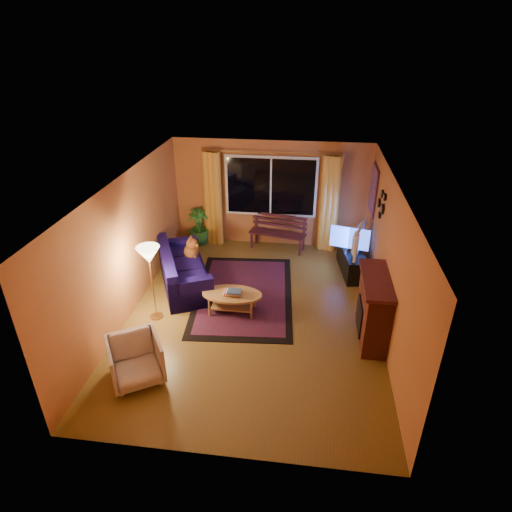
# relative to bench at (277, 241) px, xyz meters

# --- Properties ---
(floor) EXTENTS (4.50, 6.00, 0.02)m
(floor) POSITION_rel_bench_xyz_m (-0.20, -2.70, -0.21)
(floor) COLOR brown
(floor) RESTS_ON ground
(ceiling) EXTENTS (4.50, 6.00, 0.02)m
(ceiling) POSITION_rel_bench_xyz_m (-0.20, -2.70, 2.31)
(ceiling) COLOR white
(ceiling) RESTS_ON ground
(wall_back) EXTENTS (4.50, 0.02, 2.50)m
(wall_back) POSITION_rel_bench_xyz_m (-0.20, 0.31, 1.05)
(wall_back) COLOR #C4713C
(wall_back) RESTS_ON ground
(wall_left) EXTENTS (0.02, 6.00, 2.50)m
(wall_left) POSITION_rel_bench_xyz_m (-2.46, -2.70, 1.05)
(wall_left) COLOR #C4713C
(wall_left) RESTS_ON ground
(wall_right) EXTENTS (0.02, 6.00, 2.50)m
(wall_right) POSITION_rel_bench_xyz_m (2.06, -2.70, 1.05)
(wall_right) COLOR #C4713C
(wall_right) RESTS_ON ground
(window) EXTENTS (2.00, 0.02, 1.30)m
(window) POSITION_rel_bench_xyz_m (-0.20, 0.25, 1.25)
(window) COLOR black
(window) RESTS_ON wall_back
(curtain_rod) EXTENTS (3.20, 0.03, 0.03)m
(curtain_rod) POSITION_rel_bench_xyz_m (-0.20, 0.20, 2.05)
(curtain_rod) COLOR #BF8C3F
(curtain_rod) RESTS_ON wall_back
(curtain_left) EXTENTS (0.36, 0.36, 2.24)m
(curtain_left) POSITION_rel_bench_xyz_m (-1.55, 0.18, 0.92)
(curtain_left) COLOR gold
(curtain_left) RESTS_ON ground
(curtain_right) EXTENTS (0.36, 0.36, 2.24)m
(curtain_right) POSITION_rel_bench_xyz_m (1.15, 0.18, 0.92)
(curtain_right) COLOR gold
(curtain_right) RESTS_ON ground
(bench) EXTENTS (1.37, 0.67, 0.40)m
(bench) POSITION_rel_bench_xyz_m (0.00, 0.00, 0.00)
(bench) COLOR #3B161E
(bench) RESTS_ON ground
(potted_plant) EXTENTS (0.65, 0.65, 0.89)m
(potted_plant) POSITION_rel_bench_xyz_m (-1.91, 0.05, 0.25)
(potted_plant) COLOR #235B1E
(potted_plant) RESTS_ON ground
(sofa) EXTENTS (1.56, 2.12, 0.79)m
(sofa) POSITION_rel_bench_xyz_m (-1.73, -1.87, 0.20)
(sofa) COLOR #100849
(sofa) RESTS_ON ground
(dog) EXTENTS (0.38, 0.49, 0.50)m
(dog) POSITION_rel_bench_xyz_m (-1.68, -1.43, 0.44)
(dog) COLOR #9D5524
(dog) RESTS_ON sofa
(armchair) EXTENTS (0.99, 0.97, 0.76)m
(armchair) POSITION_rel_bench_xyz_m (-1.71, -4.54, 0.18)
(armchair) COLOR beige
(armchair) RESTS_ON ground
(floor_lamp) EXTENTS (0.28, 0.28, 1.42)m
(floor_lamp) POSITION_rel_bench_xyz_m (-1.95, -3.02, 0.51)
(floor_lamp) COLOR #BF8C3F
(floor_lamp) RESTS_ON ground
(rug) EXTENTS (2.11, 3.11, 0.02)m
(rug) POSITION_rel_bench_xyz_m (-0.49, -2.07, -0.19)
(rug) COLOR maroon
(rug) RESTS_ON ground
(coffee_table) EXTENTS (1.11, 1.11, 0.40)m
(coffee_table) POSITION_rel_bench_xyz_m (-0.60, -2.68, 0.00)
(coffee_table) COLOR #AD7D45
(coffee_table) RESTS_ON ground
(tv_console) EXTENTS (0.57, 1.27, 0.51)m
(tv_console) POSITION_rel_bench_xyz_m (1.67, -0.90, 0.06)
(tv_console) COLOR black
(tv_console) RESTS_ON ground
(television) EXTENTS (0.38, 1.02, 0.59)m
(television) POSITION_rel_bench_xyz_m (1.67, -0.90, 0.61)
(television) COLOR black
(television) RESTS_ON tv_console
(fireplace) EXTENTS (0.40, 1.20, 1.10)m
(fireplace) POSITION_rel_bench_xyz_m (1.85, -3.10, 0.35)
(fireplace) COLOR maroon
(fireplace) RESTS_ON ground
(mirror_cluster) EXTENTS (0.06, 0.60, 0.56)m
(mirror_cluster) POSITION_rel_bench_xyz_m (2.01, -1.40, 1.60)
(mirror_cluster) COLOR black
(mirror_cluster) RESTS_ON wall_right
(painting) EXTENTS (0.04, 0.76, 0.96)m
(painting) POSITION_rel_bench_xyz_m (2.02, -0.25, 1.45)
(painting) COLOR #C64829
(painting) RESTS_ON wall_right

